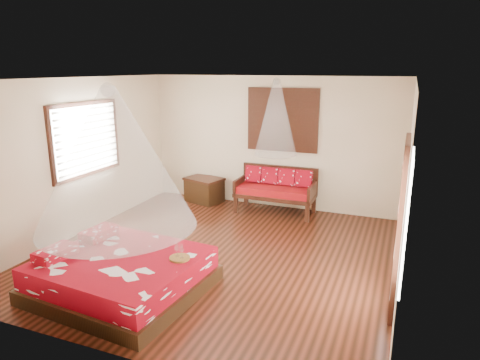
# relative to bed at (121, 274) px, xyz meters

# --- Properties ---
(room) EXTENTS (5.54, 5.54, 2.84)m
(room) POSITION_rel_bed_xyz_m (0.73, 1.60, 1.15)
(room) COLOR black
(room) RESTS_ON ground
(bed) EXTENTS (2.23, 2.05, 0.64)m
(bed) POSITION_rel_bed_xyz_m (0.00, 0.00, 0.00)
(bed) COLOR black
(bed) RESTS_ON floor
(daybed) EXTENTS (1.64, 0.73, 0.94)m
(daybed) POSITION_rel_bed_xyz_m (0.97, 3.97, 0.27)
(daybed) COLOR black
(daybed) RESTS_ON floor
(storage_chest) EXTENTS (0.94, 0.79, 0.55)m
(storage_chest) POSITION_rel_bed_xyz_m (-0.75, 4.05, 0.03)
(storage_chest) COLOR black
(storage_chest) RESTS_ON floor
(shutter_panel) EXTENTS (1.52, 0.06, 1.32)m
(shutter_panel) POSITION_rel_bed_xyz_m (0.97, 4.32, 1.65)
(shutter_panel) COLOR black
(shutter_panel) RESTS_ON wall_back
(window_left) EXTENTS (0.10, 1.74, 1.34)m
(window_left) POSITION_rel_bed_xyz_m (-1.98, 1.80, 1.45)
(window_left) COLOR black
(window_left) RESTS_ON wall_left
(glazed_door) EXTENTS (0.08, 1.02, 2.16)m
(glazed_door) POSITION_rel_bed_xyz_m (3.45, 1.00, 0.82)
(glazed_door) COLOR black
(glazed_door) RESTS_ON floor
(wine_tray) EXTENTS (0.27, 0.27, 0.22)m
(wine_tray) POSITION_rel_bed_xyz_m (0.78, 0.24, 0.31)
(wine_tray) COLOR brown
(wine_tray) RESTS_ON bed
(mosquito_net_main) EXTENTS (2.05, 2.05, 1.80)m
(mosquito_net_main) POSITION_rel_bed_xyz_m (0.02, -0.00, 1.60)
(mosquito_net_main) COLOR white
(mosquito_net_main) RESTS_ON ceiling
(mosquito_net_daybed) EXTENTS (0.85, 0.85, 1.50)m
(mosquito_net_daybed) POSITION_rel_bed_xyz_m (0.97, 3.85, 1.75)
(mosquito_net_daybed) COLOR white
(mosquito_net_daybed) RESTS_ON ceiling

